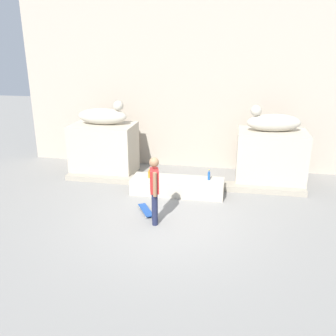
# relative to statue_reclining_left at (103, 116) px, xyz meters

# --- Properties ---
(ground_plane) EXTENTS (40.00, 40.00, 0.00)m
(ground_plane) POSITION_rel_statue_reclining_left_xyz_m (2.63, -3.26, -1.95)
(ground_plane) COLOR gray
(facade_wall) EXTENTS (11.69, 0.60, 6.56)m
(facade_wall) POSITION_rel_statue_reclining_left_xyz_m (2.63, 1.51, 1.33)
(facade_wall) COLOR #B1A492
(facade_wall) RESTS_ON ground_plane
(pedestal_left) EXTENTS (2.03, 1.35, 1.67)m
(pedestal_left) POSITION_rel_statue_reclining_left_xyz_m (-0.04, -0.00, -1.12)
(pedestal_left) COLOR #B7AD99
(pedestal_left) RESTS_ON ground_plane
(pedestal_right) EXTENTS (2.03, 1.35, 1.67)m
(pedestal_right) POSITION_rel_statue_reclining_left_xyz_m (5.30, -0.00, -1.12)
(pedestal_right) COLOR #B7AD99
(pedestal_right) RESTS_ON ground_plane
(statue_reclining_left) EXTENTS (1.61, 0.60, 0.78)m
(statue_reclining_left) POSITION_rel_statue_reclining_left_xyz_m (0.00, 0.00, 0.00)
(statue_reclining_left) COLOR beige
(statue_reclining_left) RESTS_ON pedestal_left
(statue_reclining_right) EXTENTS (1.66, 0.78, 0.78)m
(statue_reclining_right) POSITION_rel_statue_reclining_left_xyz_m (5.27, -0.01, 0.00)
(statue_reclining_right) COLOR beige
(statue_reclining_right) RESTS_ON pedestal_right
(ledge_block) EXTENTS (2.67, 0.84, 0.44)m
(ledge_block) POSITION_rel_statue_reclining_left_xyz_m (2.63, -1.31, -1.73)
(ledge_block) COLOR #B7AD99
(ledge_block) RESTS_ON ground_plane
(skater) EXTENTS (0.29, 0.52, 1.67)m
(skater) POSITION_rel_statue_reclining_left_xyz_m (2.39, -3.23, -1.03)
(skater) COLOR #1E233F
(skater) RESTS_ON ground_plane
(skateboard) EXTENTS (0.57, 0.79, 0.08)m
(skateboard) POSITION_rel_statue_reclining_left_xyz_m (2.03, -2.71, -1.89)
(skateboard) COLOR navy
(skateboard) RESTS_ON ground_plane
(bottle_orange) EXTENTS (0.07, 0.07, 0.26)m
(bottle_orange) POSITION_rel_statue_reclining_left_xyz_m (1.81, -1.35, -1.40)
(bottle_orange) COLOR orange
(bottle_orange) RESTS_ON ledge_block
(bottle_blue) EXTENTS (0.07, 0.07, 0.30)m
(bottle_blue) POSITION_rel_statue_reclining_left_xyz_m (3.53, -1.20, -1.38)
(bottle_blue) COLOR #194C99
(bottle_blue) RESTS_ON ledge_block
(stair_step) EXTENTS (7.38, 0.50, 0.16)m
(stair_step) POSITION_rel_statue_reclining_left_xyz_m (2.63, -0.70, -1.87)
(stair_step) COLOR gray
(stair_step) RESTS_ON ground_plane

